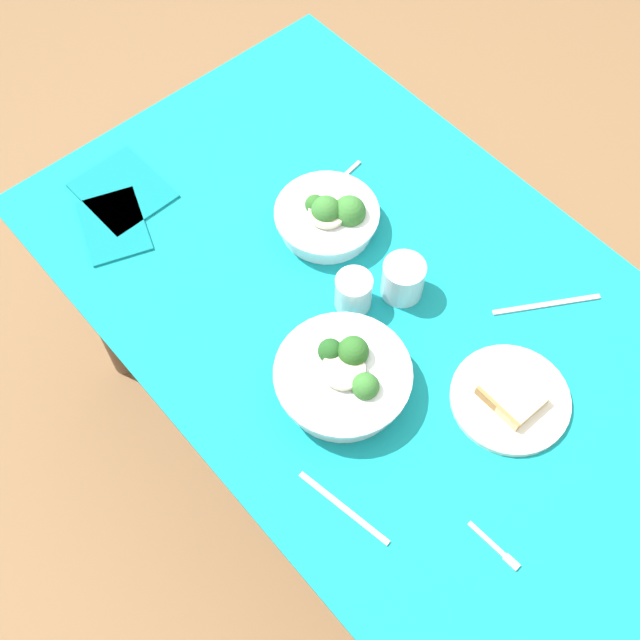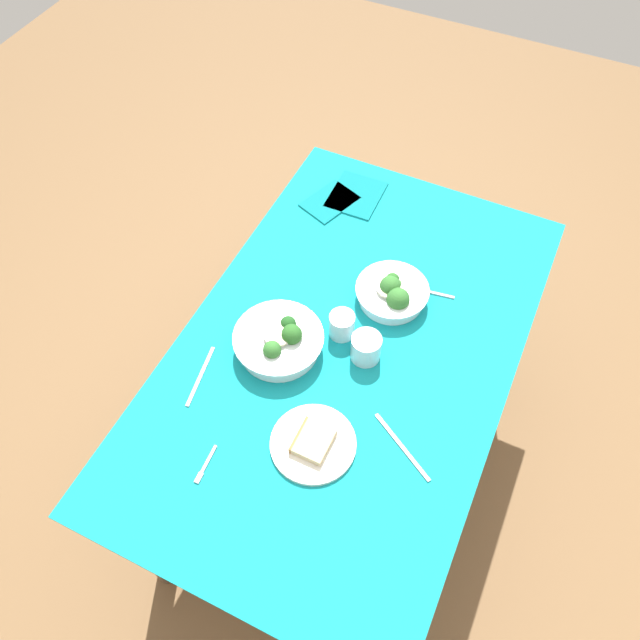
{
  "view_description": "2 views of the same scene",
  "coord_description": "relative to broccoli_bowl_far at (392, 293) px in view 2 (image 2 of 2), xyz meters",
  "views": [
    {
      "loc": [
        0.53,
        -0.62,
        2.07
      ],
      "look_at": [
        -0.05,
        -0.12,
        0.75
      ],
      "focal_mm": 45.32,
      "sensor_mm": 36.0,
      "label": 1
    },
    {
      "loc": [
        0.89,
        0.34,
        2.22
      ],
      "look_at": [
        -0.04,
        -0.1,
        0.75
      ],
      "focal_mm": 35.61,
      "sensor_mm": 36.0,
      "label": 2
    }
  ],
  "objects": [
    {
      "name": "table_knife_right",
      "position": [
        0.42,
        0.19,
        -0.03
      ],
      "size": [
        0.12,
        0.19,
        0.0
      ],
      "primitive_type": "cube",
      "rotation": [
        0.0,
        0.0,
        4.17
      ],
      "color": "#B7B7BC",
      "rests_on": "dining_table"
    },
    {
      "name": "water_glass_side",
      "position": [
        0.17,
        -0.09,
        0.0
      ],
      "size": [
        0.07,
        0.07,
        0.08
      ],
      "primitive_type": "cylinder",
      "color": "silver",
      "rests_on": "dining_table"
    },
    {
      "name": "fork_by_near_bowl",
      "position": [
        0.67,
        -0.23,
        -0.03
      ],
      "size": [
        0.11,
        0.02,
        0.0
      ],
      "rotation": [
        0.0,
        0.0,
        0.06
      ],
      "color": "#B7B7BC",
      "rests_on": "dining_table"
    },
    {
      "name": "bread_side_plate",
      "position": [
        0.51,
        -0.01,
        -0.02
      ],
      "size": [
        0.22,
        0.22,
        0.03
      ],
      "color": "silver",
      "rests_on": "dining_table"
    },
    {
      "name": "dining_table",
      "position": [
        0.21,
        -0.05,
        -0.15
      ],
      "size": [
        1.46,
        0.89,
        0.73
      ],
      "color": "teal",
      "rests_on": "ground_plane"
    },
    {
      "name": "fork_by_far_bowl",
      "position": [
        -0.08,
        0.11,
        -0.03
      ],
      "size": [
        0.03,
        0.1,
        0.0
      ],
      "rotation": [
        0.0,
        0.0,
        4.86
      ],
      "color": "#B7B7BC",
      "rests_on": "dining_table"
    },
    {
      "name": "broccoli_bowl_far",
      "position": [
        0.0,
        0.0,
        0.0
      ],
      "size": [
        0.21,
        0.21,
        0.1
      ],
      "color": "white",
      "rests_on": "dining_table"
    },
    {
      "name": "water_glass_center",
      "position": [
        0.21,
        0.01,
        0.01
      ],
      "size": [
        0.08,
        0.08,
        0.08
      ],
      "primitive_type": "cylinder",
      "color": "silver",
      "rests_on": "dining_table"
    },
    {
      "name": "napkin_folded_lower",
      "position": [
        -0.29,
        -0.33,
        -0.03
      ],
      "size": [
        0.2,
        0.18,
        0.01
      ],
      "primitive_type": "cube",
      "rotation": [
        0.0,
        0.0,
        -0.35
      ],
      "color": "#0F777D",
      "rests_on": "dining_table"
    },
    {
      "name": "napkin_folded_upper",
      "position": [
        -0.36,
        -0.27,
        -0.03
      ],
      "size": [
        0.19,
        0.17,
        0.01
      ],
      "primitive_type": "cube",
      "rotation": [
        0.0,
        0.0,
        0.03
      ],
      "color": "#0F777D",
      "rests_on": "dining_table"
    },
    {
      "name": "table_knife_left",
      "position": [
        0.46,
        -0.37,
        -0.03
      ],
      "size": [
        0.19,
        0.04,
        0.0
      ],
      "primitive_type": "cube",
      "rotation": [
        0.0,
        0.0,
        0.17
      ],
      "color": "#B7B7BC",
      "rests_on": "dining_table"
    },
    {
      "name": "broccoli_bowl_near",
      "position": [
        0.29,
        -0.22,
        0.0
      ],
      "size": [
        0.25,
        0.25,
        0.1
      ],
      "color": "white",
      "rests_on": "dining_table"
    },
    {
      "name": "ground_plane",
      "position": [
        0.21,
        -0.05,
        -0.76
      ],
      "size": [
        6.0,
        6.0,
        0.0
      ],
      "primitive_type": "plane",
      "color": "brown"
    }
  ]
}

